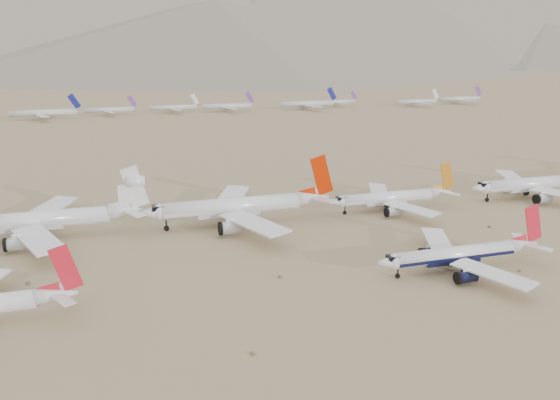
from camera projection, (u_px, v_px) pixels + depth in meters
name	position (u px, v px, depth m)	size (l,w,h in m)	color
ground	(431.00, 287.00, 119.74)	(7000.00, 7000.00, 0.00)	#846A4D
main_airliner	(461.00, 254.00, 127.77)	(41.53, 40.56, 14.66)	white
row2_navy_widebody	(535.00, 184.00, 188.26)	(48.46, 47.39, 17.24)	white
row2_gold_tail	(392.00, 198.00, 174.01)	(41.47, 40.56, 14.77)	white
row2_orange_tail	(240.00, 206.00, 160.14)	(54.59, 53.40, 19.47)	white
row2_white_trijet	(44.00, 219.00, 148.23)	(53.75, 52.53, 19.04)	white
distant_storage_row	(156.00, 108.00, 409.01)	(532.26, 53.23, 15.18)	silver
foothills	(377.00, 36.00, 1258.57)	(4637.50, 1395.00, 155.00)	slate
desert_scrub	(394.00, 353.00, 93.82)	(233.60, 121.67, 0.63)	brown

